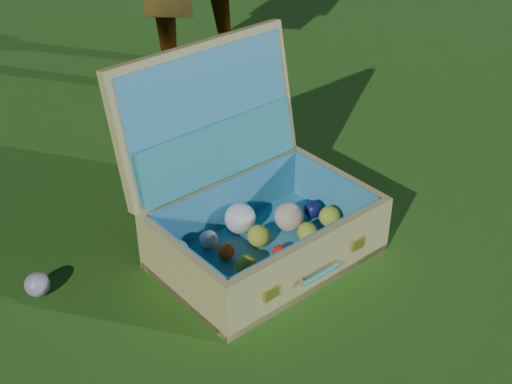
# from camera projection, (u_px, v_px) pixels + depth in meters

# --- Properties ---
(ground) EXTENTS (60.00, 60.00, 0.00)m
(ground) POSITION_uv_depth(u_px,v_px,m) (217.00, 238.00, 1.98)
(ground) COLOR #215114
(ground) RESTS_ON ground
(stray_ball) EXTENTS (0.06, 0.06, 0.06)m
(stray_ball) POSITION_uv_depth(u_px,v_px,m) (37.00, 284.00, 1.76)
(stray_ball) COLOR #4269AD
(stray_ball) RESTS_ON ground
(suitcase) EXTENTS (0.68, 0.63, 0.52)m
(suitcase) POSITION_uv_depth(u_px,v_px,m) (247.00, 199.00, 1.87)
(suitcase) COLOR tan
(suitcase) RESTS_ON ground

